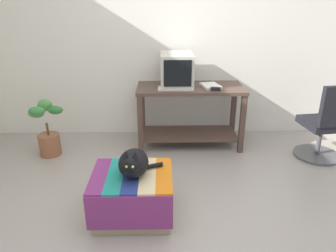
{
  "coord_description": "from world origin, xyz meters",
  "views": [
    {
      "loc": [
        -0.1,
        -2.05,
        1.73
      ],
      "look_at": [
        -0.04,
        0.85,
        0.55
      ],
      "focal_mm": 34.13,
      "sensor_mm": 36.0,
      "label": 1
    }
  ],
  "objects": [
    {
      "name": "pen",
      "position": [
        0.54,
        1.59,
        0.75
      ],
      "size": [
        0.07,
        0.13,
        0.01
      ],
      "primitive_type": "cylinder",
      "rotation": [
        0.0,
        1.57,
        2.07
      ],
      "color": "#2351B2",
      "rests_on": "desk"
    },
    {
      "name": "tv_monitor",
      "position": [
        0.08,
        1.66,
        0.93
      ],
      "size": [
        0.38,
        0.5,
        0.38
      ],
      "rotation": [
        0.0,
        0.0,
        0.0
      ],
      "color": "#BCB7A8",
      "rests_on": "desk"
    },
    {
      "name": "back_wall",
      "position": [
        0.0,
        2.05,
        1.3
      ],
      "size": [
        8.0,
        0.1,
        2.6
      ],
      "primitive_type": "cube",
      "color": "silver",
      "rests_on": "ground_plane"
    },
    {
      "name": "desk",
      "position": [
        0.24,
        1.6,
        0.5
      ],
      "size": [
        1.26,
        0.57,
        0.75
      ],
      "rotation": [
        0.0,
        0.0,
        0.0
      ],
      "color": "#4C382D",
      "rests_on": "ground_plane"
    },
    {
      "name": "cat",
      "position": [
        -0.33,
        0.2,
        0.5
      ],
      "size": [
        0.37,
        0.36,
        0.27
      ],
      "rotation": [
        0.0,
        0.0,
        -0.07
      ],
      "color": "black",
      "rests_on": "ottoman_with_blanket"
    },
    {
      "name": "stapler",
      "position": [
        0.51,
        1.42,
        0.77
      ],
      "size": [
        0.11,
        0.05,
        0.04
      ],
      "primitive_type": "cube",
      "rotation": [
        0.0,
        0.0,
        1.45
      ],
      "color": "black",
      "rests_on": "desk"
    },
    {
      "name": "potted_plant",
      "position": [
        -1.41,
        1.35,
        0.27
      ],
      "size": [
        0.4,
        0.34,
        0.65
      ],
      "color": "brown",
      "rests_on": "ground_plane"
    },
    {
      "name": "book",
      "position": [
        0.47,
        1.56,
        0.76
      ],
      "size": [
        0.24,
        0.29,
        0.03
      ],
      "primitive_type": "cube",
      "rotation": [
        0.0,
        0.0,
        0.24
      ],
      "color": "white",
      "rests_on": "desk"
    },
    {
      "name": "office_chair",
      "position": [
        1.71,
        1.19,
        0.39
      ],
      "size": [
        0.52,
        0.52,
        0.89
      ],
      "rotation": [
        0.0,
        0.0,
        3.27
      ],
      "color": "#4C4C51",
      "rests_on": "ground_plane"
    },
    {
      "name": "keyboard",
      "position": [
        0.06,
        1.47,
        0.76
      ],
      "size": [
        0.4,
        0.16,
        0.02
      ],
      "primitive_type": "cube",
      "rotation": [
        0.0,
        0.0,
        -0.03
      ],
      "color": "beige",
      "rests_on": "desk"
    },
    {
      "name": "ottoman_with_blanket",
      "position": [
        -0.35,
        0.21,
        0.19
      ],
      "size": [
        0.66,
        0.58,
        0.38
      ],
      "color": "tan",
      "rests_on": "ground_plane"
    },
    {
      "name": "ground_plane",
      "position": [
        0.0,
        0.0,
        0.0
      ],
      "size": [
        14.0,
        14.0,
        0.0
      ],
      "primitive_type": "plane",
      "color": "#9E9389"
    }
  ]
}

